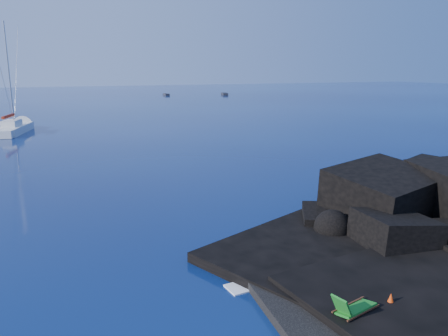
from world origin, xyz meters
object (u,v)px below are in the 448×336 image
Objects in this scene: marker_cone at (390,301)px; sunbather at (352,291)px; sailboat at (14,133)px; deck_chair at (356,302)px; distant_boat_a at (166,95)px; distant_boat_b at (225,95)px.

sunbather is at bearing 113.73° from marker_cone.
sailboat reaches higher than sunbather.
distant_boat_a is (27.69, 121.34, -0.91)m from deck_chair.
deck_chair is 124.93m from distant_boat_b.
marker_cone reaches higher than sunbather.
sailboat is at bearing 106.37° from sunbather.
distant_boat_a is at bearing 177.87° from distant_boat_b.
deck_chair reaches higher than marker_cone.
distant_boat_b is (44.18, 115.30, -0.51)m from sunbather.
sunbather is at bearing -99.61° from distant_boat_a.
marker_cone is (13.33, -52.08, 0.64)m from sailboat.
deck_chair is at bearing -97.77° from distant_boat_b.
sailboat reaches higher than marker_cone.
distant_boat_a is 18.01m from distant_boat_b.
distant_boat_a is (26.27, 121.35, -0.64)m from marker_cone.
sunbather is 2.75× the size of marker_cone.
sailboat is 23.96× the size of marker_cone.
distant_boat_b is at bearing -12.51° from distant_boat_a.
sunbather is (12.78, -50.84, 0.51)m from sailboat.
sailboat is at bearing -116.77° from distant_boat_a.
marker_cone is at bearing -97.16° from distant_boat_b.
sunbather is at bearing 41.52° from deck_chair.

